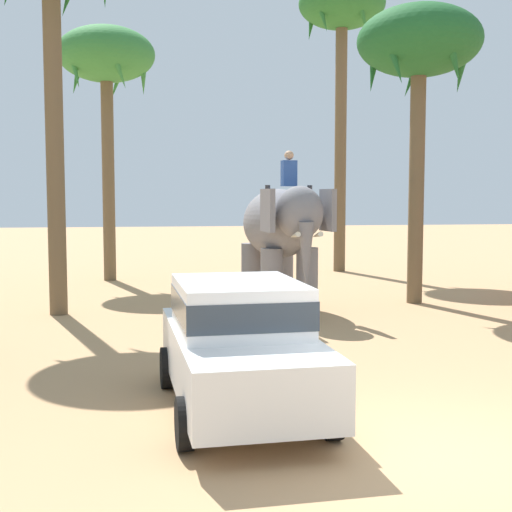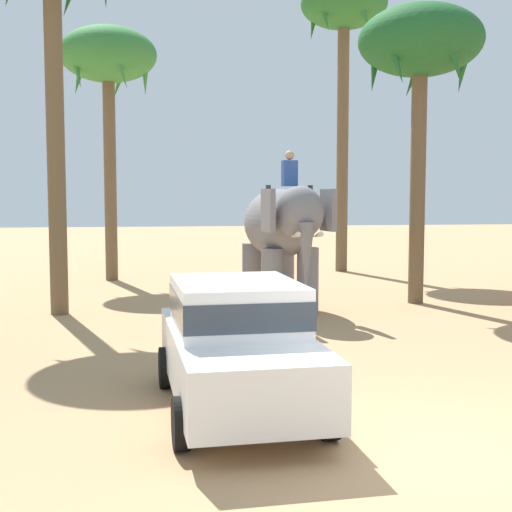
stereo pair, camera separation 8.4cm
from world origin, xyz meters
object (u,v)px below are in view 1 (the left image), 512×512
at_px(car_sedan_foreground, 239,340).
at_px(elephant_with_mahout, 281,230).
at_px(palm_tree_behind_elephant, 106,62).
at_px(palm_tree_far_back, 342,17).
at_px(palm_tree_near_hut, 419,49).

bearing_deg(car_sedan_foreground, elephant_with_mahout, 74.41).
relative_size(elephant_with_mahout, palm_tree_behind_elephant, 0.47).
bearing_deg(car_sedan_foreground, palm_tree_far_back, 69.19).
xyz_separation_m(car_sedan_foreground, palm_tree_far_back, (6.19, 16.30, 8.52)).
xyz_separation_m(palm_tree_near_hut, palm_tree_far_back, (0.29, 7.95, 2.85)).
xyz_separation_m(car_sedan_foreground, elephant_with_mahout, (2.15, 7.70, 1.06)).
relative_size(car_sedan_foreground, palm_tree_near_hut, 0.54).
height_order(car_sedan_foreground, palm_tree_behind_elephant, palm_tree_behind_elephant).
relative_size(car_sedan_foreground, elephant_with_mahout, 1.05).
relative_size(palm_tree_behind_elephant, palm_tree_far_back, 0.78).
distance_m(palm_tree_behind_elephant, palm_tree_near_hut, 10.43).
distance_m(car_sedan_foreground, elephant_with_mahout, 8.06).
xyz_separation_m(palm_tree_behind_elephant, palm_tree_near_hut, (8.18, -6.43, -0.64)).
distance_m(elephant_with_mahout, palm_tree_near_hut, 5.98).
bearing_deg(palm_tree_near_hut, palm_tree_behind_elephant, 141.81).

